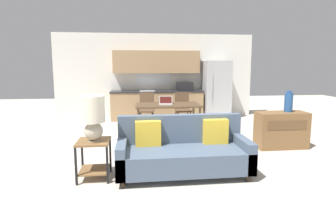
{
  "coord_description": "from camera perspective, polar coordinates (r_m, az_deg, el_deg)",
  "views": [
    {
      "loc": [
        -0.61,
        -3.91,
        1.69
      ],
      "look_at": [
        0.02,
        1.5,
        0.95
      ],
      "focal_mm": 28.0,
      "sensor_mm": 36.0,
      "label": 1
    }
  ],
  "objects": [
    {
      "name": "dining_chair_far_right",
      "position": [
        7.3,
        3.19,
        -1.43
      ],
      "size": [
        0.43,
        0.43,
        0.95
      ],
      "rotation": [
        0.0,
        0.0,
        0.02
      ],
      "color": "brown",
      "rests_on": "ground_plane"
    },
    {
      "name": "side_table",
      "position": [
        4.14,
        -15.83,
        -10.83
      ],
      "size": [
        0.47,
        0.47,
        0.58
      ],
      "color": "brown",
      "rests_on": "ground_plane"
    },
    {
      "name": "ground_plane",
      "position": [
        4.3,
        2.08,
        -15.41
      ],
      "size": [
        20.0,
        20.0,
        0.0
      ],
      "primitive_type": "plane",
      "color": "beige"
    },
    {
      "name": "dining_table",
      "position": [
        6.47,
        -0.05,
        -1.27
      ],
      "size": [
        1.58,
        0.82,
        0.74
      ],
      "color": "brown",
      "rests_on": "ground_plane"
    },
    {
      "name": "kitchen_counter",
      "position": [
        8.3,
        -2.31,
        1.88
      ],
      "size": [
        2.89,
        0.65,
        2.15
      ],
      "color": "tan",
      "rests_on": "ground_plane"
    },
    {
      "name": "couch",
      "position": [
        4.2,
        3.19,
        -10.96
      ],
      "size": [
        2.02,
        0.8,
        0.89
      ],
      "color": "#3D2D1E",
      "rests_on": "ground_plane"
    },
    {
      "name": "dining_chair_far_left",
      "position": [
        7.25,
        -4.68,
        -1.5
      ],
      "size": [
        0.47,
        0.47,
        0.95
      ],
      "rotation": [
        0.0,
        0.0,
        -0.13
      ],
      "color": "brown",
      "rests_on": "ground_plane"
    },
    {
      "name": "wall_back",
      "position": [
        8.56,
        -2.61,
        5.48
      ],
      "size": [
        6.4,
        0.07,
        2.7
      ],
      "color": "silver",
      "rests_on": "ground_plane"
    },
    {
      "name": "credenza",
      "position": [
        5.91,
        23.43,
        -5.8
      ],
      "size": [
        1.02,
        0.42,
        0.74
      ],
      "color": "brown",
      "rests_on": "ground_plane"
    },
    {
      "name": "table_lamp",
      "position": [
        3.96,
        -16.02,
        -3.12
      ],
      "size": [
        0.34,
        0.34,
        0.68
      ],
      "color": "#B2A893",
      "rests_on": "side_table"
    },
    {
      "name": "refrigerator",
      "position": [
        8.52,
        10.41,
        2.41
      ],
      "size": [
        0.8,
        0.78,
        1.83
      ],
      "color": "#B7BABC",
      "rests_on": "ground_plane"
    },
    {
      "name": "laptop",
      "position": [
        6.45,
        -0.49,
        -0.28
      ],
      "size": [
        0.34,
        0.28,
        0.2
      ],
      "rotation": [
        0.0,
        0.0,
        -0.09
      ],
      "color": "#B7BABC",
      "rests_on": "dining_table"
    },
    {
      "name": "vase",
      "position": [
        5.91,
        24.76,
        -0.18
      ],
      "size": [
        0.16,
        0.16,
        0.44
      ],
      "color": "#234C84",
      "rests_on": "credenza"
    }
  ]
}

